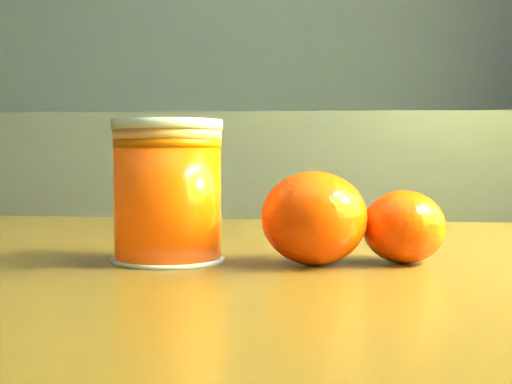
{
  "coord_description": "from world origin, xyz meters",
  "views": [
    {
      "loc": [
        0.97,
        -0.42,
        0.8
      ],
      "look_at": [
        0.93,
        0.07,
        0.78
      ],
      "focal_mm": 50.0,
      "sensor_mm": 36.0,
      "label": 1
    }
  ],
  "objects": [
    {
      "name": "juice_glass",
      "position": [
        0.87,
        0.06,
        0.78
      ],
      "size": [
        0.08,
        0.08,
        0.1
      ],
      "rotation": [
        0.0,
        0.0,
        -0.18
      ],
      "color": "#F14704",
      "rests_on": "table"
    },
    {
      "name": "orange_front",
      "position": [
        0.97,
        0.06,
        0.76
      ],
      "size": [
        0.08,
        0.08,
        0.06
      ],
      "primitive_type": "ellipsoid",
      "rotation": [
        0.0,
        0.0,
        -0.18
      ],
      "color": "#FF4505",
      "rests_on": "table"
    },
    {
      "name": "orange_back",
      "position": [
        1.03,
        0.07,
        0.75
      ],
      "size": [
        0.07,
        0.07,
        0.05
      ],
      "primitive_type": "ellipsoid",
      "rotation": [
        0.0,
        0.0,
        0.36
      ],
      "color": "#FF4505",
      "rests_on": "table"
    }
  ]
}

